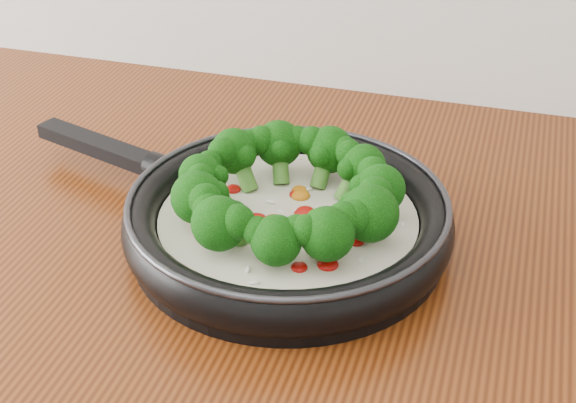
% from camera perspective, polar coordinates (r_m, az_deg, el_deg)
% --- Properties ---
extents(skillet, '(0.53, 0.40, 0.09)m').
position_cam_1_polar(skillet, '(0.79, -0.12, -0.82)').
color(skillet, black).
rests_on(skillet, counter).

